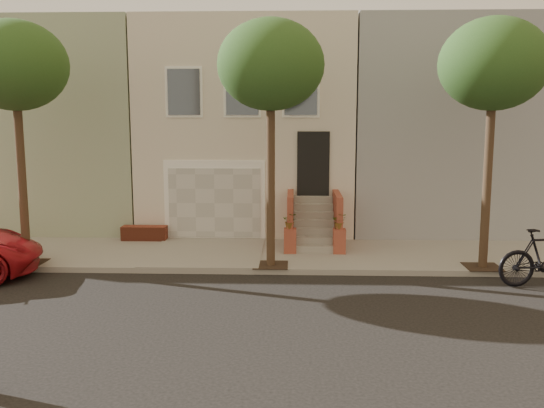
{
  "coord_description": "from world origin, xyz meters",
  "views": [
    {
      "loc": [
        1.58,
        -11.13,
        4.07
      ],
      "look_at": [
        1.07,
        3.0,
        1.91
      ],
      "focal_mm": 38.9,
      "sensor_mm": 36.0,
      "label": 1
    }
  ],
  "objects": [
    {
      "name": "ground",
      "position": [
        0.0,
        0.0,
        0.0
      ],
      "size": [
        90.0,
        90.0,
        0.0
      ],
      "primitive_type": "plane",
      "color": "black",
      "rests_on": "ground"
    },
    {
      "name": "sidewalk",
      "position": [
        0.0,
        5.35,
        0.07
      ],
      "size": [
        40.0,
        3.7,
        0.15
      ],
      "primitive_type": "cube",
      "color": "gray",
      "rests_on": "ground"
    },
    {
      "name": "house_row",
      "position": [
        0.0,
        11.19,
        3.64
      ],
      "size": [
        33.1,
        11.7,
        7.0
      ],
      "color": "beige",
      "rests_on": "sidewalk"
    },
    {
      "name": "tree_left",
      "position": [
        -5.5,
        3.9,
        5.26
      ],
      "size": [
        2.7,
        2.57,
        6.3
      ],
      "color": "#2D2116",
      "rests_on": "sidewalk"
    },
    {
      "name": "tree_mid",
      "position": [
        1.0,
        3.9,
        5.26
      ],
      "size": [
        2.7,
        2.57,
        6.3
      ],
      "color": "#2D2116",
      "rests_on": "sidewalk"
    },
    {
      "name": "tree_right",
      "position": [
        6.5,
        3.9,
        5.26
      ],
      "size": [
        2.7,
        2.57,
        6.3
      ],
      "color": "#2D2116",
      "rests_on": "sidewalk"
    }
  ]
}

